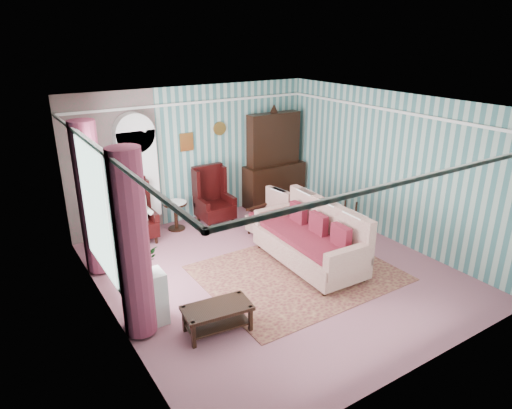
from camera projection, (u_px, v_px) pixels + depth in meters
floor at (273, 271)px, 8.01m from camera, size 6.00×6.00×0.00m
room_shell at (236, 163)px, 7.12m from camera, size 5.53×6.02×2.91m
bookcase at (139, 181)px, 9.16m from camera, size 0.80×0.28×2.24m
dresser_hutch at (275, 157)px, 10.69m from camera, size 1.50×0.56×2.36m
wingback_left at (135, 212)px, 8.91m from camera, size 0.76×0.80×1.25m
wingback_right at (215, 196)px, 9.79m from camera, size 0.76×0.80×1.25m
seated_woman at (135, 214)px, 8.92m from camera, size 0.44×0.40×1.18m
round_side_table at (176, 216)px, 9.60m from camera, size 0.50×0.50×0.60m
nest_table at (344, 212)px, 9.87m from camera, size 0.45×0.38×0.54m
plant_stand at (146, 300)px, 6.42m from camera, size 0.55×0.35×0.80m
rug at (297, 273)px, 7.93m from camera, size 3.20×2.60×0.01m
sofa at (309, 239)px, 8.09m from camera, size 0.98×2.29×0.98m
floral_armchair at (268, 214)px, 9.29m from camera, size 0.97×0.87×0.92m
coffee_table at (217, 319)px, 6.34m from camera, size 1.00×0.60×0.40m
potted_plant_a at (141, 264)px, 6.10m from camera, size 0.53×0.50×0.47m
potted_plant_b at (142, 256)px, 6.26m from camera, size 0.30×0.26×0.51m
potted_plant_c at (133, 262)px, 6.17m from camera, size 0.29×0.29×0.42m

